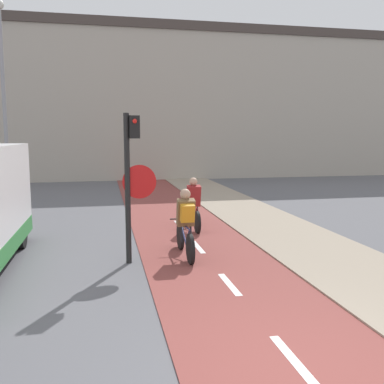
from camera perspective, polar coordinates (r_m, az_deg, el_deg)
The scene contains 6 objects.
bike_lane at distance 5.00m, azimuth 15.82°, elevation -23.40°, with size 2.70×60.00×0.02m.
building_row_background at distance 26.71m, azimuth -7.41°, elevation 11.56°, with size 60.00×5.20×8.79m.
traffic_light_pole at distance 8.48m, azimuth -8.05°, elevation 2.77°, with size 0.67×0.25×2.98m.
street_lamp_far at distance 17.60m, azimuth -23.89°, elevation 13.21°, with size 0.36×0.36×7.37m.
cyclist_near at distance 8.94m, azimuth -0.86°, elevation -4.37°, with size 0.46×1.76×1.45m.
cyclist_far at distance 11.57m, azimuth 0.17°, elevation -1.84°, with size 0.46×1.70×1.42m.
Camera 1 is at (-2.06, -3.77, 2.57)m, focal length 40.00 mm.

